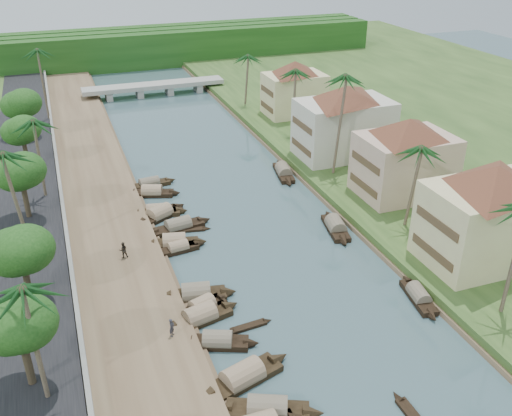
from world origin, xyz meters
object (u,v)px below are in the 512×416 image
object	(u,v)px
sampan_0	(267,410)
person_near	(172,327)
bridge	(154,87)
building_near	(489,213)

from	to	relation	value
sampan_0	person_near	distance (m)	11.14
sampan_0	person_near	size ratio (longest dim) A/B	5.08
person_near	sampan_0	bearing A→B (deg)	-119.23
bridge	sampan_0	size ratio (longest dim) A/B	3.30
bridge	person_near	world-z (taller)	person_near
sampan_0	person_near	xyz separation A→B (m)	(-4.73, 10.01, 1.22)
bridge	person_near	bearing A→B (deg)	-99.84
person_near	building_near	bearing A→B (deg)	-53.48
building_near	person_near	distance (m)	32.28
building_near	person_near	world-z (taller)	building_near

